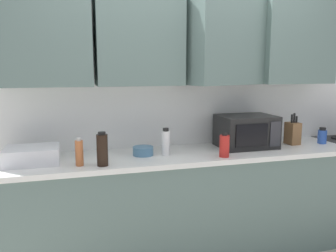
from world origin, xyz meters
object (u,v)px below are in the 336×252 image
Objects in this scene: bottle_spice_jar at (79,153)px; bottle_blue_cleaner at (322,136)px; knife_block at (293,133)px; microwave at (246,131)px; bottle_soy_dark at (102,150)px; bowl_ceramic_small at (143,151)px; dish_rack at (32,155)px; bottle_red_sauce at (224,146)px; bottle_white_jar at (166,142)px.

bottle_blue_cleaner is at bearing 3.99° from bottle_spice_jar.
bottle_spice_jar is at bearing -173.99° from knife_block.
bottle_blue_cleaner is 0.73× the size of bottle_spice_jar.
microwave reaches higher than bottle_soy_dark.
knife_block is at bearing 170.54° from bottle_blue_cleaner.
bottle_soy_dark is 0.17m from bottle_spice_jar.
microwave is 1.45m from bottle_spice_jar.
bottle_spice_jar reaches higher than bowl_ceramic_small.
bottle_blue_cleaner is (2.51, -0.01, 0.01)m from dish_rack.
bottle_red_sauce is at bearing -141.00° from microwave.
bottle_spice_jar is (-1.10, 0.06, 0.00)m from bottle_red_sauce.
knife_block is 1.17× the size of bottle_soy_dark.
bottle_soy_dark is 0.94m from bottle_red_sauce.
bottle_spice_jar is (-2.18, -0.15, 0.03)m from bottle_blue_cleaner.
bottle_soy_dark is 1.20× the size of bottle_spice_jar.
bottle_red_sauce is at bearing -162.29° from knife_block.
bottle_spice_jar is 1.25× the size of bowl_ceramic_small.
dish_rack is 1.87× the size of bottle_spice_jar.
microwave is at bearing 39.00° from bottle_red_sauce.
bottle_white_jar is at bearing -176.53° from knife_block.
bottle_white_jar is at bearing 156.97° from bottle_red_sauce.
bottle_blue_cleaner is (1.08, 0.21, -0.02)m from bottle_red_sauce.
bottle_red_sauce is at bearing -20.68° from bowl_ceramic_small.
bowl_ceramic_small is at bearing 159.32° from bottle_red_sauce.
microwave is 0.94m from bowl_ceramic_small.
bottle_red_sauce is (0.94, -0.01, -0.03)m from bottle_soy_dark.
bottle_spice_jar reaches higher than bottle_red_sauce.
bottle_spice_jar reaches higher than dish_rack.
knife_block is at bearing 17.71° from bottle_red_sauce.
bottle_white_jar is 0.46m from bottle_red_sauce.
dish_rack is at bearing 153.87° from bottle_spice_jar.
knife_block is 1.75m from bottle_soy_dark.
bottle_red_sauce is (-0.80, -0.25, -0.01)m from knife_block.
dish_rack is at bearing 156.90° from bottle_soy_dark.
bottle_white_jar is 1.11× the size of bottle_red_sauce.
dish_rack is 2.57× the size of bottle_blue_cleaner.
knife_block is at bearing 3.47° from bottle_white_jar.
bottle_spice_jar is at bearing -26.13° from dish_rack.
dish_rack is 2.23m from knife_block.
microwave is 2.36× the size of bottle_spice_jar.
bottle_soy_dark is 1.50× the size of bowl_ceramic_small.
bottle_blue_cleaner is at bearing 10.84° from bottle_red_sauce.
knife_block is 0.29m from bottle_blue_cleaner.
bottle_soy_dark is at bearing 179.44° from bottle_red_sauce.
bottle_spice_jar reaches higher than bottle_blue_cleaner.
bottle_soy_dark reaches higher than bottle_red_sauce.
bowl_ceramic_small is at bearing 32.71° from bottle_soy_dark.
microwave is 1.76m from dish_rack.
knife_block is 1.94× the size of bottle_blue_cleaner.
bottle_soy_dark is (-1.74, -0.25, 0.01)m from knife_block.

